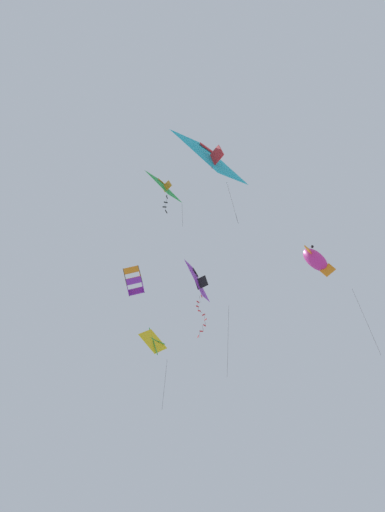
{
  "coord_description": "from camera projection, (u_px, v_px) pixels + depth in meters",
  "views": [
    {
      "loc": [
        -6.23,
        25.97,
        0.5
      ],
      "look_at": [
        1.4,
        0.88,
        26.74
      ],
      "focal_mm": 53.82,
      "sensor_mm": 36.0,
      "label": 1
    }
  ],
  "objects": [
    {
      "name": "kite_diamond_mid_left",
      "position": [
        153.0,
        341.0,
        41.67
      ],
      "size": [
        1.4,
        1.68,
        5.99
      ],
      "rotation": [
        0.31,
        0.0,
        1.21
      ],
      "color": "yellow"
    },
    {
      "name": "kite_fish_far_centre",
      "position": [
        315.0,
        260.0,
        33.65
      ],
      "size": [
        2.65,
        2.12,
        7.19
      ],
      "rotation": [
        0.51,
        0.0,
        1.38
      ],
      "color": "#DB2D93"
    },
    {
      "name": "kite_delta_highest",
      "position": [
        165.0,
        187.0,
        34.71
      ],
      "size": [
        1.65,
        1.87,
        4.09
      ],
      "rotation": [
        0.38,
        0.0,
        1.15
      ],
      "color": "green"
    },
    {
      "name": "kite_box_low_drifter",
      "position": [
        134.0,
        281.0,
        39.25
      ],
      "size": [
        1.23,
        1.02,
        1.42
      ],
      "rotation": [
        0.23,
        0.0,
        1.78
      ],
      "color": "orange"
    },
    {
      "name": "kite_delta_near_left",
      "position": [
        212.0,
        157.0,
        33.15
      ],
      "size": [
        2.31,
        3.14,
        5.99
      ],
      "rotation": [
        0.29,
        0.0,
        1.01
      ],
      "color": "#1EB2C6"
    },
    {
      "name": "kite_delta_near_right",
      "position": [
        199.0,
        282.0,
        40.03
      ],
      "size": [
        1.96,
        2.73,
        8.02
      ],
      "rotation": [
        0.23,
        0.0,
        1.47
      ],
      "color": "purple"
    }
  ]
}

